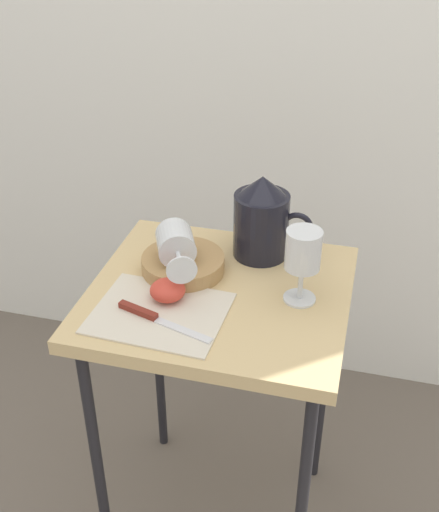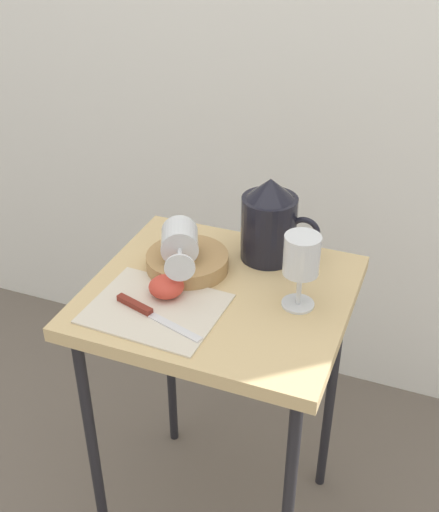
% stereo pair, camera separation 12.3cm
% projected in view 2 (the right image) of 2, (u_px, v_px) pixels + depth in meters
% --- Properties ---
extents(curtain_drape, '(2.40, 0.03, 2.22)m').
position_uv_depth(curtain_drape, '(315.00, 17.00, 1.58)').
color(curtain_drape, white).
rests_on(curtain_drape, ground_plane).
extents(table, '(0.52, 0.47, 0.71)m').
position_uv_depth(table, '(220.00, 321.00, 1.32)').
color(table, tan).
rests_on(table, ground_plane).
extents(linen_napkin, '(0.26, 0.21, 0.00)m').
position_uv_depth(linen_napkin, '(156.00, 308.00, 1.22)').
color(linen_napkin, beige).
rests_on(linen_napkin, table).
extents(basket_tray, '(0.17, 0.17, 0.03)m').
position_uv_depth(basket_tray, '(187.00, 262.00, 1.33)').
color(basket_tray, '#AD8451').
rests_on(basket_tray, table).
extents(pitcher, '(0.17, 0.12, 0.19)m').
position_uv_depth(pitcher, '(269.00, 226.00, 1.35)').
color(pitcher, black).
rests_on(pitcher, table).
extents(wine_glass_upright, '(0.07, 0.07, 0.15)m').
position_uv_depth(wine_glass_upright, '(301.00, 259.00, 1.18)').
color(wine_glass_upright, silver).
rests_on(wine_glass_upright, table).
extents(wine_glass_tipped_near, '(0.12, 0.16, 0.08)m').
position_uv_depth(wine_glass_tipped_near, '(180.00, 242.00, 1.30)').
color(wine_glass_tipped_near, silver).
rests_on(wine_glass_tipped_near, basket_tray).
extents(apple_half_left, '(0.07, 0.07, 0.04)m').
position_uv_depth(apple_half_left, '(166.00, 287.00, 1.25)').
color(apple_half_left, '#CC3D2D').
rests_on(apple_half_left, linen_napkin).
extents(knife, '(0.20, 0.07, 0.01)m').
position_uv_depth(knife, '(146.00, 311.00, 1.20)').
color(knife, silver).
rests_on(knife, linen_napkin).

